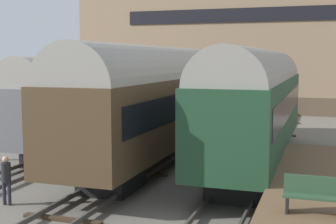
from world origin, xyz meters
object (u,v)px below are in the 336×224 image
(train_car_green, at_px, (257,99))
(person_worker, at_px, (6,176))
(train_car_grey, at_px, (99,95))
(train_car_brown, at_px, (164,95))
(bench, at_px, (313,194))

(train_car_green, height_order, person_worker, train_car_green)
(train_car_grey, relative_size, person_worker, 9.10)
(train_car_grey, height_order, person_worker, train_car_grey)
(train_car_grey, bearing_deg, person_worker, -79.69)
(train_car_brown, xyz_separation_m, person_worker, (-2.56, -8.74, -2.09))
(train_car_brown, bearing_deg, train_car_grey, 157.21)
(train_car_green, xyz_separation_m, train_car_brown, (-4.49, 0.25, 0.06))
(train_car_green, distance_m, train_car_grey, 9.24)
(train_car_green, height_order, train_car_grey, train_car_green)
(train_car_green, relative_size, train_car_grey, 1.04)
(bench, bearing_deg, train_car_green, 105.41)
(train_car_brown, relative_size, person_worker, 11.19)
(person_worker, bearing_deg, train_car_brown, 73.69)
(train_car_grey, distance_m, bench, 16.61)
(train_car_grey, height_order, bench, train_car_grey)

